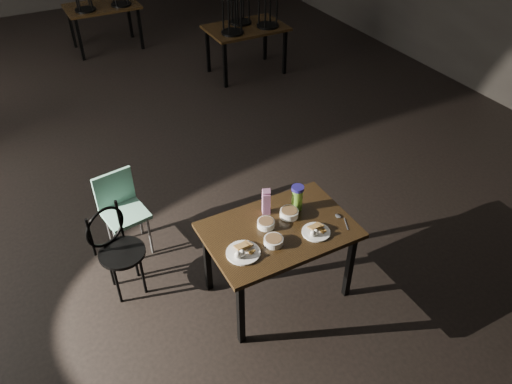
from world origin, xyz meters
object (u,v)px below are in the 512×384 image
juice_carton (266,202)px  school_chair (121,206)px  bentwood_chair (116,245)px  main_table (279,236)px  water_bottle (297,197)px

juice_carton → school_chair: size_ratio=0.31×
bentwood_chair → school_chair: 0.53m
main_table → school_chair: size_ratio=1.48×
water_bottle → bentwood_chair: (-1.44, 0.56, -0.37)m
juice_carton → bentwood_chair: (-1.19, 0.49, -0.37)m
juice_carton → water_bottle: (0.26, -0.07, -0.00)m
bentwood_chair → school_chair: bentwood_chair is taller
water_bottle → bentwood_chair: bearing=158.8°
main_table → bentwood_chair: (-1.19, 0.71, -0.17)m
bentwood_chair → school_chair: bearing=46.0°
main_table → water_bottle: (0.26, 0.15, 0.20)m
juice_carton → water_bottle: bearing=-16.2°
juice_carton → school_chair: bearing=135.4°
school_chair → main_table: bearing=-59.0°
main_table → bentwood_chair: bentwood_chair is taller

